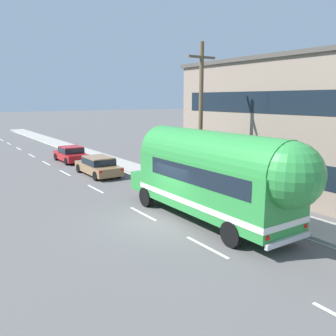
{
  "coord_description": "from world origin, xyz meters",
  "views": [
    {
      "loc": [
        -8.29,
        -13.11,
        5.5
      ],
      "look_at": [
        1.94,
        2.14,
        1.95
      ],
      "focal_mm": 38.41,
      "sensor_mm": 36.0,
      "label": 1
    }
  ],
  "objects": [
    {
      "name": "utility_pole",
      "position": [
        4.43,
        2.58,
        4.42
      ],
      "size": [
        1.8,
        0.24,
        8.5
      ],
      "color": "brown",
      "rests_on": "ground"
    },
    {
      "name": "ground_plane",
      "position": [
        0.0,
        0.0,
        0.0
      ],
      "size": [
        300.0,
        300.0,
        0.0
      ],
      "primitive_type": "plane",
      "color": "#565454"
    },
    {
      "name": "car_lead",
      "position": [
        1.81,
        11.07,
        0.75
      ],
      "size": [
        1.99,
        4.76,
        1.37
      ],
      "color": "olive",
      "rests_on": "ground"
    },
    {
      "name": "sidewalk_slab",
      "position": [
        5.01,
        10.0,
        0.07
      ],
      "size": [
        2.21,
        90.0,
        0.15
      ],
      "primitive_type": "cube",
      "color": "#9E9B93",
      "rests_on": "ground"
    },
    {
      "name": "painted_bus",
      "position": [
        1.95,
        -1.65,
        2.3
      ],
      "size": [
        2.63,
        10.82,
        4.12
      ],
      "color": "#2D8C3D",
      "rests_on": "ground"
    },
    {
      "name": "car_second",
      "position": [
        2.07,
        17.72,
        0.73
      ],
      "size": [
        1.99,
        4.34,
        1.37
      ],
      "color": "#A5191E",
      "rests_on": "ground"
    },
    {
      "name": "lane_markings",
      "position": [
        2.75,
        13.03,
        0.0
      ],
      "size": [
        4.03,
        80.0,
        0.01
      ],
      "color": "silver",
      "rests_on": "ground"
    }
  ]
}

